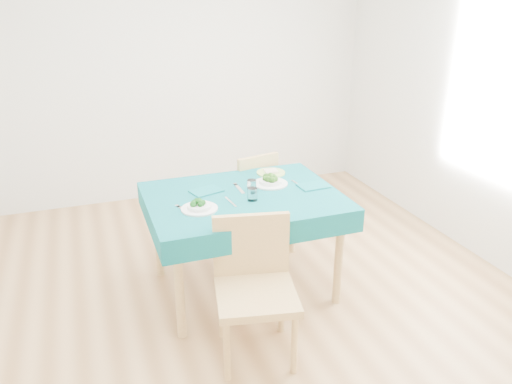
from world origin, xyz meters
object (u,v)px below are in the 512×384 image
object	(u,v)px
table	(244,243)
chair_near	(256,271)
chair_far	(248,193)
bowl_near	(199,204)
side_plate	(271,173)
bowl_far	(270,179)

from	to	relation	value
table	chair_near	distance (m)	0.77
table	chair_far	distance (m)	0.76
chair_near	bowl_near	world-z (taller)	chair_near
chair_near	bowl_near	bearing A→B (deg)	118.86
table	chair_far	xyz separation A→B (m)	(0.27, 0.70, 0.09)
chair_far	bowl_near	bearing A→B (deg)	40.60
chair_far	bowl_near	world-z (taller)	chair_far
chair_far	bowl_near	size ratio (longest dim) A/B	3.89
chair_far	side_plate	xyz separation A→B (m)	(0.08, -0.35, 0.29)
table	bowl_far	world-z (taller)	bowl_far
table	bowl_near	xyz separation A→B (m)	(-0.35, -0.14, 0.42)
chair_near	side_plate	bearing A→B (deg)	76.18
bowl_near	bowl_far	bearing A→B (deg)	23.88
chair_near	bowl_far	world-z (taller)	chair_near
chair_near	chair_far	bearing A→B (deg)	84.61
table	chair_near	size ratio (longest dim) A/B	1.14
chair_near	chair_far	size ratio (longest dim) A/B	1.25
bowl_far	side_plate	distance (m)	0.24
bowl_far	side_plate	bearing A→B (deg)	67.45
side_plate	chair_far	bearing A→B (deg)	102.28
table	bowl_near	size ratio (longest dim) A/B	5.53
table	chair_far	bearing A→B (deg)	68.96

